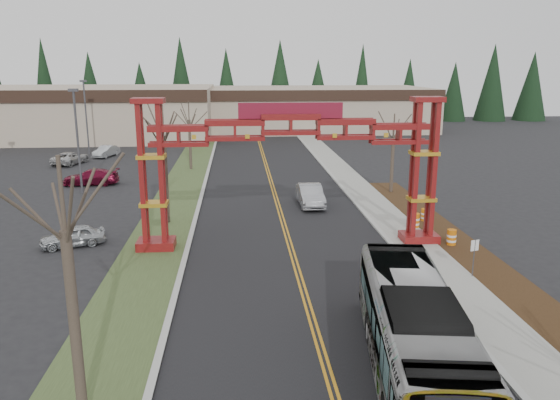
{
  "coord_description": "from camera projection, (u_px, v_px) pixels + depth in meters",
  "views": [
    {
      "loc": [
        -3.05,
        -13.35,
        10.67
      ],
      "look_at": [
        -0.86,
        14.8,
        3.68
      ],
      "focal_mm": 35.0,
      "sensor_mm": 36.0,
      "label": 1
    }
  ],
  "objects": [
    {
      "name": "curb_left",
      "position": [
        196.0,
        216.0,
        39.42
      ],
      "size": [
        0.3,
        110.0,
        0.15
      ],
      "primitive_type": "cube",
      "color": "#ACADA7",
      "rests_on": "ground"
    },
    {
      "name": "barrel_mid",
      "position": [
        415.0,
        221.0,
        36.4
      ],
      "size": [
        0.58,
        0.58,
        1.08
      ],
      "color": "#D1680B",
      "rests_on": "ground"
    },
    {
      "name": "retail_building_east",
      "position": [
        314.0,
        108.0,
        92.99
      ],
      "size": [
        38.0,
        20.3,
        7.0
      ],
      "color": "tan",
      "rests_on": "ground"
    },
    {
      "name": "lane_line_left",
      "position": [
        279.0,
        215.0,
        39.89
      ],
      "size": [
        0.12,
        100.0,
        0.01
      ],
      "primitive_type": "cube",
      "color": "#C68417",
      "rests_on": "road"
    },
    {
      "name": "parked_car_far_b",
      "position": [
        70.0,
        158.0,
        60.25
      ],
      "size": [
        3.49,
        5.38,
        1.38
      ],
      "primitive_type": "imported",
      "rotation": [
        0.0,
        0.0,
        2.88
      ],
      "color": "#BBBBBB",
      "rests_on": "ground"
    },
    {
      "name": "street_sign",
      "position": [
        474.0,
        251.0,
        27.68
      ],
      "size": [
        0.46,
        0.17,
        2.08
      ],
      "color": "#3F3F44",
      "rests_on": "ground"
    },
    {
      "name": "gateway_arch",
      "position": [
        290.0,
        148.0,
        31.69
      ],
      "size": [
        18.2,
        1.6,
        8.9
      ],
      "color": "#630D12",
      "rests_on": "ground"
    },
    {
      "name": "light_pole_far",
      "position": [
        86.0,
        112.0,
        66.41
      ],
      "size": [
        0.78,
        0.39,
        8.94
      ],
      "color": "#3F3F44",
      "rests_on": "ground"
    },
    {
      "name": "barrel_north",
      "position": [
        425.0,
        216.0,
        38.0
      ],
      "size": [
        0.52,
        0.52,
        0.97
      ],
      "color": "#D1680B",
      "rests_on": "ground"
    },
    {
      "name": "transit_bus",
      "position": [
        414.0,
        333.0,
        18.88
      ],
      "size": [
        4.4,
        12.11,
        3.3
      ],
      "primitive_type": "imported",
      "rotation": [
        0.0,
        0.0,
        -0.14
      ],
      "color": "#AFB3B7",
      "rests_on": "ground"
    },
    {
      "name": "conifer_treeline",
      "position": [
        254.0,
        88.0,
        103.2
      ],
      "size": [
        116.1,
        5.6,
        13.0
      ],
      "color": "black",
      "rests_on": "ground"
    },
    {
      "name": "bare_tree_median_far",
      "position": [
        189.0,
        120.0,
        56.07
      ],
      "size": [
        2.94,
        2.94,
        7.14
      ],
      "color": "#382D26",
      "rests_on": "ground"
    },
    {
      "name": "grass_median",
      "position": [
        170.0,
        217.0,
        39.29
      ],
      "size": [
        4.0,
        110.0,
        0.08
      ],
      "primitive_type": "cube",
      "color": "#384924",
      "rests_on": "ground"
    },
    {
      "name": "lane_line_right",
      "position": [
        282.0,
        215.0,
        39.91
      ],
      "size": [
        0.12,
        100.0,
        0.01
      ],
      "primitive_type": "cube",
      "color": "#C68417",
      "rests_on": "road"
    },
    {
      "name": "bare_tree_right_far",
      "position": [
        393.0,
        137.0,
        45.73
      ],
      "size": [
        2.94,
        2.94,
        6.76
      ],
      "color": "#382D26",
      "rests_on": "ground"
    },
    {
      "name": "silver_sedan",
      "position": [
        310.0,
        195.0,
        42.45
      ],
      "size": [
        1.81,
        5.03,
        1.65
      ],
      "primitive_type": "imported",
      "rotation": [
        0.0,
        0.0,
        0.01
      ],
      "color": "#A5A8AD",
      "rests_on": "ground"
    },
    {
      "name": "barrel_south",
      "position": [
        451.0,
        238.0,
        32.9
      ],
      "size": [
        0.57,
        0.57,
        1.05
      ],
      "color": "#D1680B",
      "rests_on": "ground"
    },
    {
      "name": "road",
      "position": [
        281.0,
        215.0,
        39.9
      ],
      "size": [
        12.0,
        110.0,
        0.02
      ],
      "primitive_type": "cube",
      "color": "black",
      "rests_on": "ground"
    },
    {
      "name": "landscape_strip",
      "position": [
        517.0,
        293.0,
        26.14
      ],
      "size": [
        2.6,
        50.0,
        0.12
      ],
      "primitive_type": "cube",
      "color": "black",
      "rests_on": "ground"
    },
    {
      "name": "parked_car_near_a",
      "position": [
        72.0,
        236.0,
        32.9
      ],
      "size": [
        4.06,
        2.76,
        1.28
      ],
      "primitive_type": "imported",
      "rotation": [
        0.0,
        0.0,
        5.08
      ],
      "color": "#ADB2B5",
      "rests_on": "ground"
    },
    {
      "name": "sidewalk_right",
      "position": [
        383.0,
        212.0,
        40.46
      ],
      "size": [
        2.6,
        110.0,
        0.14
      ],
      "primitive_type": "cube",
      "color": "gray",
      "rests_on": "ground"
    },
    {
      "name": "light_pole_near",
      "position": [
        77.0,
        134.0,
        45.5
      ],
      "size": [
        0.76,
        0.38,
        8.81
      ],
      "color": "#3F3F44",
      "rests_on": "ground"
    },
    {
      "name": "bare_tree_median_near",
      "position": [
        65.0,
        232.0,
        15.52
      ],
      "size": [
        3.3,
        3.3,
        8.27
      ],
      "color": "#382D26",
      "rests_on": "ground"
    },
    {
      "name": "curb_right",
      "position": [
        364.0,
        212.0,
        40.35
      ],
      "size": [
        0.3,
        110.0,
        0.15
      ],
      "primitive_type": "cube",
      "color": "#ACADA7",
      "rests_on": "ground"
    },
    {
      "name": "bare_tree_median_mid",
      "position": [
        164.0,
        137.0,
        36.5
      ],
      "size": [
        3.24,
        3.24,
        8.18
      ],
      "color": "#382D26",
      "rests_on": "ground"
    },
    {
      "name": "retail_building_west",
      "position": [
        58.0,
        112.0,
        82.18
      ],
      "size": [
        46.0,
        22.3,
        7.5
      ],
      "color": "tan",
      "rests_on": "ground"
    },
    {
      "name": "parked_car_mid_a",
      "position": [
        91.0,
        177.0,
        49.85
      ],
      "size": [
        4.97,
        2.06,
        1.44
      ],
      "primitive_type": "imported",
      "rotation": [
        0.0,
        0.0,
        4.72
      ],
      "color": "maroon",
      "rests_on": "ground"
    },
    {
      "name": "parked_car_far_a",
      "position": [
        106.0,
        151.0,
        65.12
      ],
      "size": [
        2.68,
        4.3,
        1.34
      ],
      "primitive_type": "imported",
      "rotation": [
        0.0,
        0.0,
        -0.34
      ],
      "color": "#B9BDC2",
      "rests_on": "ground"
    }
  ]
}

